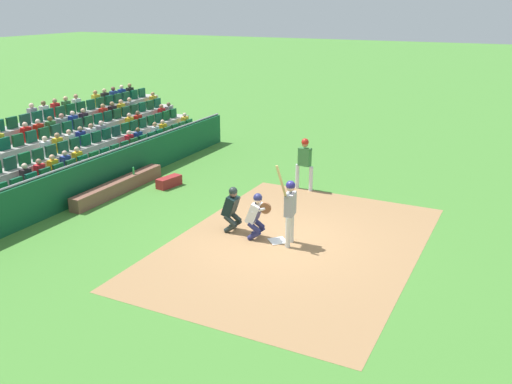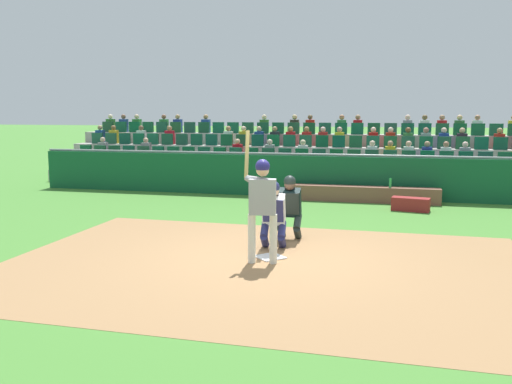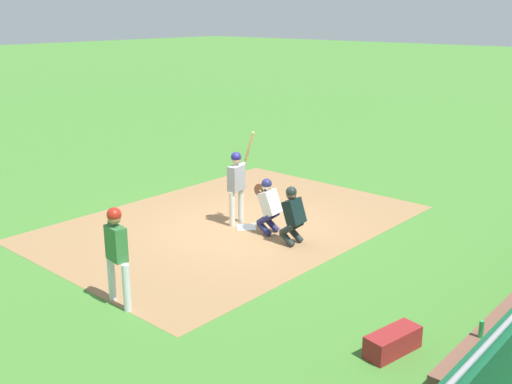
% 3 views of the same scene
% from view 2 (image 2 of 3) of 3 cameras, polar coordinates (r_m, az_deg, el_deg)
% --- Properties ---
extents(ground_plane, '(160.00, 160.00, 0.00)m').
position_cam_2_polar(ground_plane, '(9.47, 1.49, -6.97)').
color(ground_plane, '#448031').
extents(infield_dirt_patch, '(8.78, 6.24, 0.01)m').
position_cam_2_polar(infield_dirt_patch, '(9.00, 0.82, -7.78)').
color(infield_dirt_patch, '#9B734A').
rests_on(infield_dirt_patch, ground_plane).
extents(home_plate_marker, '(0.62, 0.62, 0.02)m').
position_cam_2_polar(home_plate_marker, '(9.46, 1.49, -6.88)').
color(home_plate_marker, white).
rests_on(home_plate_marker, infield_dirt_patch).
extents(batter_at_plate, '(0.60, 0.43, 2.22)m').
position_cam_2_polar(batter_at_plate, '(8.91, 0.62, -0.76)').
color(batter_at_plate, silver).
rests_on(batter_at_plate, ground_plane).
extents(catcher_crouching, '(0.50, 0.74, 1.30)m').
position_cam_2_polar(catcher_crouching, '(9.89, 1.79, -2.00)').
color(catcher_crouching, navy).
rests_on(catcher_crouching, ground_plane).
extents(home_plate_umpire, '(0.47, 0.47, 1.31)m').
position_cam_2_polar(home_plate_umpire, '(10.66, 3.60, -1.31)').
color(home_plate_umpire, '#1F2927').
rests_on(home_plate_umpire, ground_plane).
extents(dugout_wall, '(17.90, 0.24, 1.30)m').
position_cam_2_polar(dugout_wall, '(16.04, 6.62, 1.66)').
color(dugout_wall, '#11502E').
rests_on(dugout_wall, ground_plane).
extents(dugout_bench, '(4.22, 0.40, 0.44)m').
position_cam_2_polar(dugout_bench, '(15.45, 11.19, -0.22)').
color(dugout_bench, brown).
rests_on(dugout_bench, ground_plane).
extents(water_bottle_on_bench, '(0.07, 0.07, 0.26)m').
position_cam_2_polar(water_bottle_on_bench, '(15.35, 14.01, 0.94)').
color(water_bottle_on_bench, green).
rests_on(water_bottle_on_bench, dugout_bench).
extents(equipment_duffel_bag, '(0.99, 0.53, 0.35)m').
position_cam_2_polar(equipment_duffel_bag, '(14.35, 16.04, -1.25)').
color(equipment_duffel_bag, maroon).
rests_on(equipment_duffel_bag, ground_plane).
extents(bleacher_stand, '(19.97, 3.47, 2.41)m').
position_cam_2_polar(bleacher_stand, '(19.46, 7.91, 3.03)').
color(bleacher_stand, '#9D9991').
rests_on(bleacher_stand, ground_plane).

